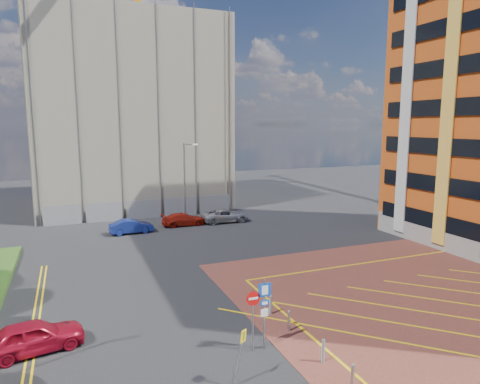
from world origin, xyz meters
TOP-DOWN VIEW (x-y plane):
  - ground at (0.00, 0.00)m, footprint 140.00×140.00m
  - lamp_back at (4.08, 28.00)m, footprint 1.53×0.16m
  - sign_cluster at (0.30, 0.98)m, footprint 1.17×0.12m
  - warning_sign at (-1.53, -1.15)m, footprint 0.72×0.41m
  - bollard_row at (2.30, -1.67)m, footprint 0.14×11.14m
  - construction_building at (0.00, 40.00)m, footprint 21.20×19.20m
  - construction_fence at (1.00, 30.00)m, footprint 21.60×0.06m
  - car_red_left at (-9.00, 4.50)m, footprint 4.45×2.44m
  - car_blue_back at (-2.11, 24.10)m, footprint 4.03×1.60m
  - car_red_back at (3.11, 25.33)m, footprint 4.30×1.79m
  - car_silver_back at (7.47, 25.22)m, footprint 4.85×2.35m

SIDE VIEW (x-z plane):
  - ground at x=0.00m, z-range 0.00..0.00m
  - bollard_row at x=2.30m, z-range 0.02..0.92m
  - car_red_back at x=3.11m, z-range 0.00..1.24m
  - car_blue_back at x=-2.11m, z-range 0.00..1.30m
  - car_silver_back at x=7.47m, z-range 0.00..1.33m
  - car_red_left at x=-9.00m, z-range 0.00..1.43m
  - construction_fence at x=1.00m, z-range 0.00..2.00m
  - warning_sign at x=-1.53m, z-range 0.30..2.55m
  - sign_cluster at x=0.30m, z-range 0.35..3.55m
  - lamp_back at x=4.08m, z-range 0.36..8.36m
  - construction_building at x=0.00m, z-range 0.00..22.00m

